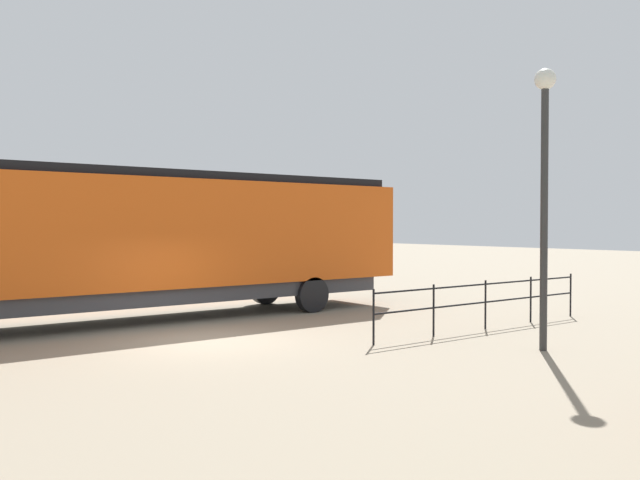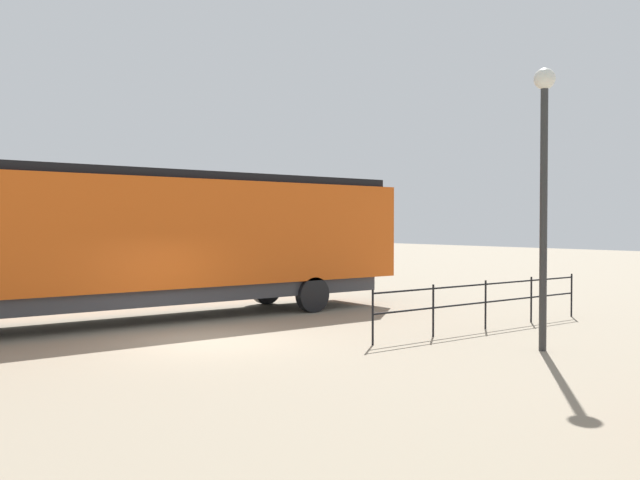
# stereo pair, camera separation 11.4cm
# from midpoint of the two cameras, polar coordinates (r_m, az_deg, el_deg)

# --- Properties ---
(ground_plane) EXTENTS (120.00, 120.00, 0.00)m
(ground_plane) POSITION_cam_midpoint_polar(r_m,az_deg,el_deg) (16.01, -9.93, -8.52)
(ground_plane) COLOR gray
(locomotive) EXTENTS (3.02, 18.40, 4.24)m
(locomotive) POSITION_cam_midpoint_polar(r_m,az_deg,el_deg) (19.31, -16.18, 0.21)
(locomotive) COLOR #D15114
(locomotive) RESTS_ON ground_plane
(lamp_post) EXTENTS (0.46, 0.46, 6.09)m
(lamp_post) POSITION_cam_midpoint_polar(r_m,az_deg,el_deg) (15.23, 18.45, 6.25)
(lamp_post) COLOR #2D2D2D
(lamp_post) RESTS_ON ground_plane
(platform_fence) EXTENTS (0.05, 7.89, 1.28)m
(platform_fence) POSITION_cam_midpoint_polar(r_m,az_deg,el_deg) (18.01, 13.80, -4.80)
(platform_fence) COLOR black
(platform_fence) RESTS_ON ground_plane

